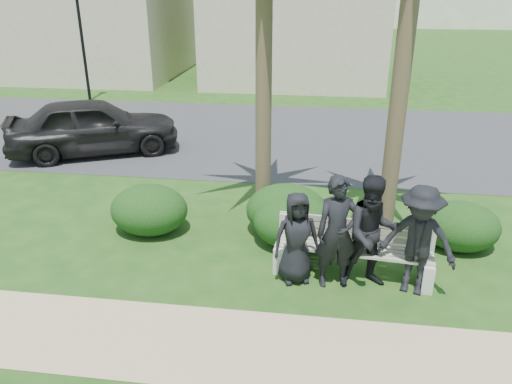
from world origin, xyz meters
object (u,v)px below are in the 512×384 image
Objects in this scene: man_d at (418,241)px; park_bench at (353,253)px; street_lamp at (80,24)px; car_a at (94,126)px; man_a at (297,238)px; man_c at (373,233)px; man_b at (337,233)px.

park_bench is at bearing 176.70° from man_d.
street_lamp is 7.38m from car_a.
man_a is at bearing -164.36° from man_d.
car_a is (-6.90, 5.43, 0.38)m from park_bench.
man_b is at bearing 174.89° from man_c.
man_b reaches higher than park_bench.
park_bench is 0.65m from man_c.
man_b reaches higher than man_a.
man_b is (0.63, -0.04, 0.16)m from man_a.
man_c is at bearing -40.98° from park_bench.
car_a is at bearing 126.33° from man_b.
man_b is 0.55m from man_c.
man_c is at bearing -17.93° from man_a.
man_d is (0.67, -0.09, -0.04)m from man_c.
car_a is at bearing -63.70° from street_lamp.
man_b is 0.41× the size of car_a.
street_lamp is at bearing 150.32° from man_d.
man_d is at bearing -18.05° from man_c.
man_a reaches higher than park_bench.
man_d reaches higher than man_a.
man_c is at bearing -153.42° from car_a.
man_c is 1.04× the size of man_d.
man_a is at bearing -158.52° from car_a.
man_c is at bearing -7.26° from man_b.
street_lamp is 0.93× the size of car_a.
man_d is 0.39× the size of car_a.
car_a is (-5.99, 5.72, 0.02)m from man_a.
man_d is at bearing -47.90° from street_lamp.
man_a is 1.85m from man_d.
man_c reaches higher than man_d.
park_bench is 1.03m from man_a.
street_lamp is 15.65m from man_b.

